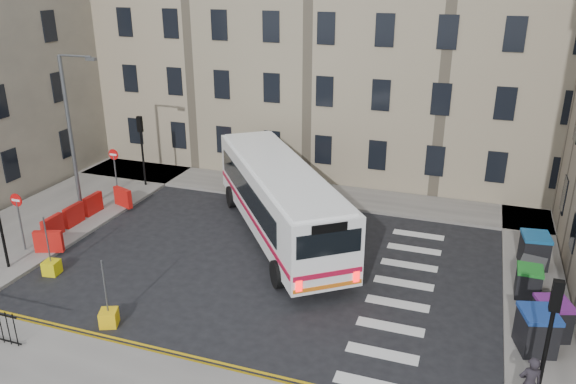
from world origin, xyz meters
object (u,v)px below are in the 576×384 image
Objects in this scene: pedestrian at (529,384)px; wheelie_bin_c at (528,282)px; wheelie_bin_d at (531,274)px; wheelie_bin_a at (537,330)px; wheelie_bin_e at (534,250)px; streetlamp at (70,133)px; bus at (279,197)px; bollard_chevron at (109,318)px; bollard_yellow at (52,268)px; wheelie_bin_b at (552,318)px.

wheelie_bin_c is at bearing -108.18° from pedestrian.
pedestrian is at bearing -81.81° from wheelie_bin_d.
wheelie_bin_e is (0.25, 6.17, -0.01)m from wheelie_bin_a.
wheelie_bin_a is at bearing -12.16° from streetlamp.
bus is 7.67× the size of wheelie_bin_a.
pedestrian is (-0.44, -7.22, 0.30)m from wheelie_bin_d.
streetlamp is 13.57× the size of bollard_chevron.
streetlamp is 5.79× the size of wheelie_bin_e.
bus is 6.68× the size of pedestrian.
pedestrian is (-0.38, -3.07, 0.17)m from wheelie_bin_a.
bus reaches higher than pedestrian.
wheelie_bin_c reaches higher than wheelie_bin_d.
bus is 11.19m from wheelie_bin_c.
bus is (10.70, 0.90, -2.35)m from streetlamp.
streetlamp is 22.06m from wheelie_bin_d.
bollard_yellow is at bearing 152.73° from bollard_chevron.
bollard_yellow is at bearing -166.39° from wheelie_bin_e.
wheelie_bin_c is at bearing 85.79° from wheelie_bin_b.
wheelie_bin_b is (11.55, -4.58, -1.18)m from bus.
streetlamp is 13.57× the size of bollard_yellow.
bollard_chevron is at bearing -14.52° from pedestrian.
wheelie_bin_d reaches higher than bollard_chevron.
bollard_yellow is at bearing -165.90° from wheelie_bin_c.
wheelie_bin_b is 15.38m from bollard_chevron.
wheelie_bin_b is at bearing 16.33° from bollard_chevron.
bollard_yellow is at bearing -22.00° from pedestrian.
streetlamp reaches higher than bollard_yellow.
wheelie_bin_a is at bearing 13.16° from bollard_chevron.
wheelie_bin_b is 2.43× the size of bollard_yellow.
streetlamp is 0.69× the size of bus.
wheelie_bin_e is 2.34× the size of bollard_yellow.
wheelie_bin_d is at bearing -44.19° from bus.
streetlamp is 7.59m from bollard_yellow.
wheelie_bin_a is at bearing -137.03° from wheelie_bin_b.
wheelie_bin_e is 20.28m from bollard_yellow.
wheelie_bin_c is 0.67× the size of pedestrian.
bollard_chevron is at bearing -146.61° from bus.
bollard_yellow and bollard_chevron have the same top height.
bus reaches higher than wheelie_bin_d.
streetlamp is at bearing 133.15° from bollard_chevron.
wheelie_bin_e is 17.30m from bollard_chevron.
wheelie_bin_b is 2.54m from wheelie_bin_c.
wheelie_bin_a is 1.27× the size of wheelie_bin_d.
streetlamp reaches higher than bus.
wheelie_bin_c is 0.70m from wheelie_bin_d.
pedestrian reaches higher than wheelie_bin_e.
bollard_yellow is (-18.62, -4.46, -0.45)m from wheelie_bin_c.
pedestrian reaches higher than wheelie_bin_a.
streetlamp is 22.47m from wheelie_bin_a.
wheelie_bin_c is 19.15m from bollard_yellow.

